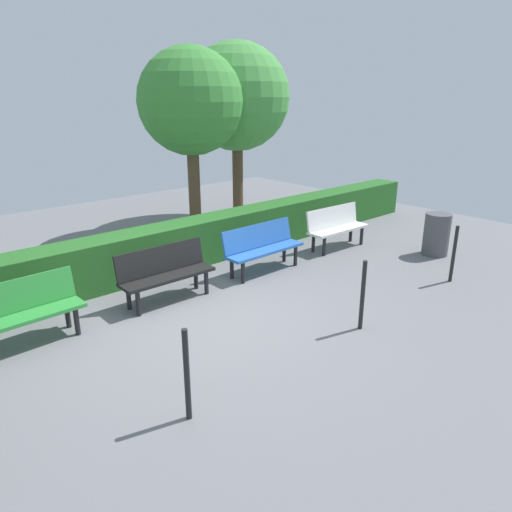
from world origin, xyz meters
TOP-DOWN VIEW (x-y plane):
  - ground_plane at (0.00, 0.00)m, footprint 17.47×17.47m
  - bench_white at (-3.95, -0.92)m, footprint 1.50×0.52m
  - bench_blue at (-1.85, -0.94)m, footprint 1.62×0.48m
  - bench_black at (0.16, -1.00)m, footprint 1.53×0.48m
  - bench_green at (2.25, -1.02)m, footprint 1.46×0.50m
  - hedge_row at (-0.94, -2.13)m, footprint 13.47×0.63m
  - tree_near at (-4.08, -4.29)m, footprint 2.59×2.59m
  - tree_mid at (-2.55, -4.05)m, footprint 2.35×2.35m
  - railing_post_near at (-3.94, 1.64)m, footprint 0.06×0.06m
  - railing_post_mid at (-1.33, 1.64)m, footprint 0.06×0.06m
  - railing_post_far at (1.53, 1.64)m, footprint 0.06×0.06m
  - trash_bin at (-5.09, 0.72)m, footprint 0.51×0.51m

SIDE VIEW (x-z plane):
  - ground_plane at x=0.00m, z-range 0.00..0.00m
  - hedge_row at x=-0.94m, z-range 0.00..0.85m
  - trash_bin at x=-5.09m, z-range 0.00..0.85m
  - bench_green at x=2.25m, z-range 0.05..0.91m
  - bench_white at x=-3.95m, z-range 0.05..0.91m
  - bench_black at x=0.16m, z-range 0.05..0.91m
  - bench_blue at x=-1.85m, z-range 0.05..0.91m
  - railing_post_near at x=-3.94m, z-range 0.00..1.00m
  - railing_post_mid at x=-1.33m, z-range 0.00..1.00m
  - railing_post_far at x=1.53m, z-range 0.00..1.00m
  - tree_mid at x=-2.55m, z-range 0.86..4.97m
  - tree_near at x=-4.08m, z-range 0.85..5.17m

